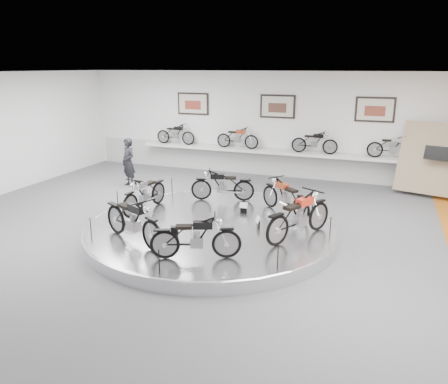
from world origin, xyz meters
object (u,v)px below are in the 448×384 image
at_px(display_platform, 212,229).
at_px(bike_d, 133,220).
at_px(bike_e, 196,237).
at_px(bike_f, 299,216).
at_px(bike_a, 285,196).
at_px(shelf, 274,152).
at_px(visitor, 128,162).
at_px(bike_b, 222,185).
at_px(bike_c, 145,193).

height_order(display_platform, bike_d, bike_d).
relative_size(bike_e, bike_f, 0.87).
xyz_separation_m(bike_e, bike_f, (1.78, 1.89, 0.07)).
height_order(bike_a, bike_f, bike_f).
bearing_deg(bike_a, shelf, -35.37).
height_order(display_platform, bike_a, bike_a).
bearing_deg(bike_e, bike_a, 51.02).
xyz_separation_m(display_platform, visitor, (-4.57, 3.37, 0.72)).
bearing_deg(bike_b, bike_d, 63.05).
distance_m(bike_a, bike_e, 3.67).
relative_size(display_platform, bike_e, 3.97).
bearing_deg(shelf, bike_f, -71.02).
bearing_deg(shelf, bike_e, -86.72).
distance_m(bike_d, visitor, 6.12).
bearing_deg(bike_a, bike_e, 110.02).
distance_m(bike_b, bike_c, 2.35).
distance_m(bike_c, bike_e, 3.54).
relative_size(shelf, bike_f, 5.94).
bearing_deg(bike_b, shelf, -111.35).
xyz_separation_m(bike_c, bike_d, (0.93, -2.08, 0.05)).
height_order(bike_a, bike_c, bike_c).
relative_size(bike_d, visitor, 1.06).
relative_size(bike_b, bike_f, 0.87).
distance_m(bike_a, visitor, 6.43).
height_order(display_platform, shelf, shelf).
height_order(bike_b, bike_d, bike_d).
relative_size(bike_a, bike_b, 1.01).
relative_size(shelf, bike_e, 6.83).
xyz_separation_m(display_platform, bike_d, (-1.20, -1.75, 0.69)).
distance_m(shelf, bike_b, 4.46).
bearing_deg(bike_a, bike_c, 53.89).
xyz_separation_m(bike_c, bike_e, (2.61, -2.39, -0.02)).
xyz_separation_m(display_platform, bike_b, (-0.45, 1.97, 0.62)).
height_order(bike_c, bike_e, bike_c).
height_order(bike_a, bike_e, bike_a).
height_order(bike_a, visitor, visitor).
xyz_separation_m(bike_d, bike_e, (1.69, -0.31, -0.07)).
xyz_separation_m(bike_d, visitor, (-3.37, 5.12, 0.03)).
bearing_deg(shelf, bike_a, -72.48).
height_order(bike_b, bike_e, bike_e).
relative_size(shelf, bike_d, 6.00).
bearing_deg(shelf, display_platform, -90.00).
bearing_deg(bike_c, bike_f, 88.24).
bearing_deg(visitor, bike_e, -19.22).
distance_m(bike_b, bike_d, 3.80).
bearing_deg(display_platform, bike_a, 42.82).
distance_m(shelf, visitor, 5.49).
height_order(display_platform, bike_b, bike_b).
distance_m(shelf, bike_d, 8.24).
bearing_deg(bike_d, display_platform, 80.31).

